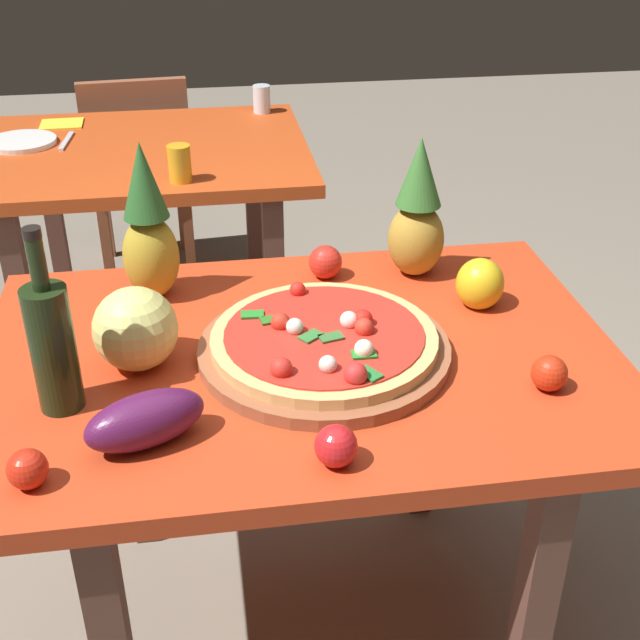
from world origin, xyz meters
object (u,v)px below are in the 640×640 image
object	(u,v)px
tomato_by_bottle	(27,469)
pineapple_left	(417,215)
pineapple_right	(148,230)
eggplant	(145,420)
tomato_beside_pepper	(336,446)
tomato_at_corner	(325,262)
pizza	(325,339)
knife_utensil	(66,141)
display_table	(302,394)
dinner_plate	(21,142)
background_table	(146,180)
napkin_folded	(62,124)
melon	(135,329)
tomato_near_board	(549,373)
wine_bottle	(52,344)
drinking_glass_juice	(180,163)
dining_chair	(140,167)
bell_pepper	(480,284)
drinking_glass_water	(262,99)
pizza_board	(324,350)

from	to	relation	value
tomato_by_bottle	pineapple_left	bearing A→B (deg)	38.97
pineapple_right	eggplant	bearing A→B (deg)	-90.51
tomato_beside_pepper	tomato_at_corner	size ratio (longest dim) A/B	0.92
pizza	knife_utensil	world-z (taller)	pizza
display_table	tomato_at_corner	xyz separation A→B (m)	(0.10, 0.30, 0.14)
dinner_plate	background_table	bearing A→B (deg)	-13.12
pizza	napkin_folded	world-z (taller)	pizza
melon	napkin_folded	xyz separation A→B (m)	(-0.31, 1.57, -0.07)
dinner_plate	display_table	bearing A→B (deg)	-62.52
pineapple_left	tomato_near_board	bearing A→B (deg)	-75.94
wine_bottle	drinking_glass_juice	world-z (taller)	wine_bottle
dining_chair	tomato_near_board	world-z (taller)	dining_chair
pineapple_left	dinner_plate	distance (m)	1.49
pineapple_left	napkin_folded	size ratio (longest dim) A/B	2.24
background_table	wine_bottle	bearing A→B (deg)	-93.99
pizza	pineapple_right	distance (m)	0.45
display_table	pizza	size ratio (longest dim) A/B	2.84
melon	tomato_by_bottle	size ratio (longest dim) A/B	2.48
background_table	eggplant	distance (m)	1.53
tomato_near_board	dinner_plate	world-z (taller)	tomato_near_board
eggplant	drinking_glass_juice	bearing A→B (deg)	86.78
pizza	pineapple_left	bearing A→B (deg)	51.30
pineapple_left	display_table	bearing A→B (deg)	-135.32
bell_pepper	drinking_glass_water	distance (m)	1.52
pineapple_left	tomato_at_corner	size ratio (longest dim) A/B	4.21
melon	tomato_near_board	world-z (taller)	melon
tomato_near_board	napkin_folded	xyz separation A→B (m)	(-1.03, 1.76, -0.03)
background_table	pizza	size ratio (longest dim) A/B	2.44
dining_chair	bell_pepper	world-z (taller)	bell_pepper
tomato_at_corner	pizza	bearing A→B (deg)	-99.41
dining_chair	napkin_folded	size ratio (longest dim) A/B	6.07
drinking_glass_water	pizza_board	bearing A→B (deg)	-91.30
dining_chair	tomato_at_corner	xyz separation A→B (m)	(0.49, -1.63, 0.33)
pizza	dinner_plate	xyz separation A→B (m)	(-0.76, 1.40, -0.03)
napkin_folded	background_table	bearing A→B (deg)	-45.60
melon	dinner_plate	bearing A→B (deg)	106.68
pizza_board	wine_bottle	bearing A→B (deg)	-169.33
pizza	tomato_near_board	bearing A→B (deg)	-23.69
dining_chair	display_table	bearing A→B (deg)	97.12
background_table	knife_utensil	bearing A→B (deg)	159.82
pizza	wine_bottle	xyz separation A→B (m)	(-0.47, -0.09, 0.08)
wine_bottle	pineapple_right	bearing A→B (deg)	68.57
pizza_board	melon	distance (m)	0.35
napkin_folded	melon	bearing A→B (deg)	-78.90
drinking_glass_juice	knife_utensil	bearing A→B (deg)	131.06
background_table	tomato_near_board	size ratio (longest dim) A/B	15.99
display_table	tomato_near_board	world-z (taller)	tomato_near_board
tomato_beside_pepper	drinking_glass_water	distance (m)	1.95
bell_pepper	drinking_glass_juice	world-z (taller)	same
pineapple_right	display_table	bearing A→B (deg)	-44.76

